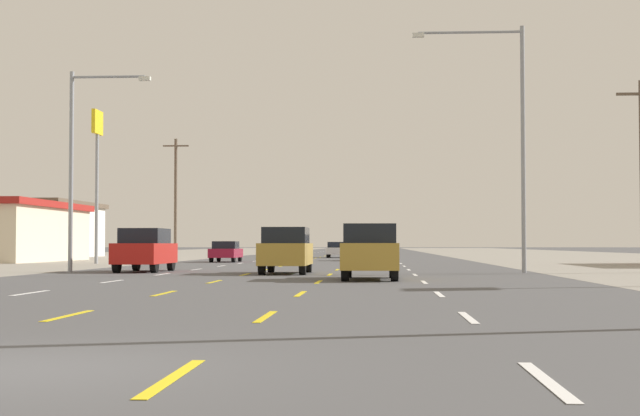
# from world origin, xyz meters

# --- Properties ---
(ground_plane) EXTENTS (572.00, 572.00, 0.00)m
(ground_plane) POSITION_xyz_m (0.00, 66.00, 0.00)
(ground_plane) COLOR #4C4C4F
(lot_apron_left) EXTENTS (28.00, 440.00, 0.01)m
(lot_apron_left) POSITION_xyz_m (-24.75, 66.00, 0.00)
(lot_apron_left) COLOR gray
(lot_apron_left) RESTS_ON ground
(lane_markings) EXTENTS (10.64, 227.60, 0.01)m
(lane_markings) POSITION_xyz_m (0.00, 104.50, 0.01)
(lane_markings) COLOR white
(lane_markings) RESTS_ON ground
(signal_span_wire) EXTENTS (25.48, 0.52, 9.40)m
(signal_span_wire) POSITION_xyz_m (0.21, 6.60, 5.35)
(signal_span_wire) COLOR brown
(signal_span_wire) RESTS_ON ground
(suv_inner_right_nearest) EXTENTS (1.98, 4.90, 1.98)m
(suv_inner_right_nearest) POSITION_xyz_m (3.45, 24.46, 1.03)
(suv_inner_right_nearest) COLOR #B28C33
(suv_inner_right_nearest) RESTS_ON ground
(suv_center_turn_near) EXTENTS (1.98, 4.90, 1.98)m
(suv_center_turn_near) POSITION_xyz_m (-0.19, 30.91, 1.03)
(suv_center_turn_near) COLOR #B28C33
(suv_center_turn_near) RESTS_ON ground
(suv_far_left_mid) EXTENTS (1.98, 4.90, 1.98)m
(suv_far_left_mid) POSITION_xyz_m (-6.91, 33.30, 1.03)
(suv_far_left_mid) COLOR red
(suv_far_left_mid) RESTS_ON ground
(sedan_far_left_midfar) EXTENTS (1.80, 4.50, 1.46)m
(sedan_far_left_midfar) POSITION_xyz_m (-6.92, 56.63, 0.76)
(sedan_far_left_midfar) COLOR maroon
(sedan_far_left_midfar) RESTS_ON ground
(suv_inner_right_far) EXTENTS (1.98, 4.90, 1.98)m
(suv_inner_right_far) POSITION_xyz_m (3.37, 63.00, 1.03)
(suv_inner_right_far) COLOR white
(suv_inner_right_far) RESTS_ON ground
(sedan_center_turn_farther) EXTENTS (1.80, 4.50, 1.46)m
(sedan_center_turn_farther) POSITION_xyz_m (-0.01, 78.30, 0.76)
(sedan_center_turn_farther) COLOR silver
(sedan_center_turn_farther) RESTS_ON ground
(sedan_far_left_farthest) EXTENTS (1.80, 4.50, 1.46)m
(sedan_far_left_farthest) POSITION_xyz_m (-7.08, 111.18, 0.76)
(sedan_far_left_farthest) COLOR black
(sedan_far_left_farthest) RESTS_ON ground
(hatchback_inner_right_distant_a) EXTENTS (1.72, 3.90, 1.54)m
(hatchback_inner_right_distant_a) POSITION_xyz_m (3.29, 117.47, 0.78)
(hatchback_inner_right_distant_a) COLOR silver
(hatchback_inner_right_distant_a) RESTS_ON ground
(storefront_left_row_2) EXTENTS (9.20, 15.76, 5.37)m
(storefront_left_row_2) POSITION_xyz_m (-28.94, 80.05, 2.71)
(storefront_left_row_2) COLOR silver
(storefront_left_row_2) RESTS_ON ground
(pole_sign_left_row_1) EXTENTS (0.24, 1.81, 9.93)m
(pole_sign_left_row_1) POSITION_xyz_m (-14.37, 50.52, 7.28)
(pole_sign_left_row_1) COLOR gray
(pole_sign_left_row_1) RESTS_ON ground
(streetlight_left_row_0) EXTENTS (3.72, 0.26, 9.11)m
(streetlight_left_row_0) POSITION_xyz_m (-9.78, 32.54, 5.27)
(streetlight_left_row_0) COLOR gray
(streetlight_left_row_0) RESTS_ON ground
(streetlight_right_row_0) EXTENTS (4.95, 0.26, 10.93)m
(streetlight_right_row_0) POSITION_xyz_m (9.65, 32.54, 6.35)
(streetlight_right_row_0) COLOR gray
(streetlight_right_row_0) RESTS_ON ground
(utility_pole_left_row_1) EXTENTS (2.20, 0.26, 10.17)m
(utility_pole_left_row_1) POSITION_xyz_m (-13.26, 69.30, 5.28)
(utility_pole_left_row_1) COLOR brown
(utility_pole_left_row_1) RESTS_ON ground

